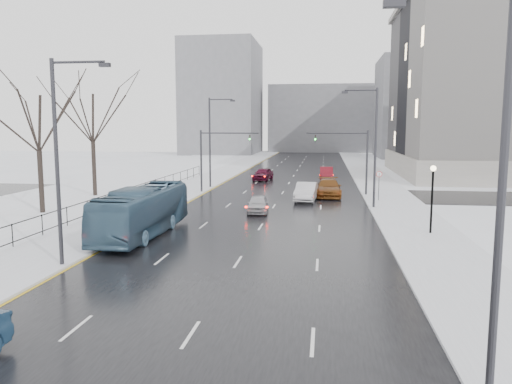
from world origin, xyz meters
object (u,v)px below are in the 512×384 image
at_px(sedan_right_distant, 326,173).
at_px(mast_signal_left, 211,154).
at_px(lamppost_r_mid, 432,189).
at_px(tree_park_d, 43,214).
at_px(streetlight_l_far, 212,138).
at_px(streetlight_l_near, 61,153).
at_px(no_uturn_sign, 379,177).
at_px(bus, 143,211).
at_px(sedan_center_far, 263,174).
at_px(sedan_center_near, 258,204).
at_px(tree_park_e, 95,196).
at_px(mast_signal_right, 356,155).
at_px(sedan_right_far, 328,188).
at_px(streetlight_r_near, 492,179).
at_px(streetlight_r_mid, 373,142).
at_px(sedan_right_near, 306,192).

bearing_deg(sedan_right_distant, mast_signal_left, -128.22).
relative_size(lamppost_r_mid, mast_signal_left, 0.66).
bearing_deg(tree_park_d, streetlight_l_far, 61.85).
relative_size(streetlight_l_near, streetlight_l_far, 1.00).
distance_m(no_uturn_sign, bus, 23.20).
height_order(streetlight_l_far, bus, streetlight_l_far).
height_order(tree_park_d, sedan_center_far, tree_park_d).
xyz_separation_m(no_uturn_sign, sedan_center_near, (-10.15, -7.31, -1.57)).
height_order(tree_park_e, streetlight_l_near, streetlight_l_near).
relative_size(streetlight_l_near, sedan_right_distant, 2.08).
height_order(mast_signal_right, sedan_right_far, mast_signal_right).
height_order(lamppost_r_mid, no_uturn_sign, lamppost_r_mid).
bearing_deg(streetlight_l_near, sedan_right_far, 64.36).
height_order(streetlight_l_near, sedan_right_far, streetlight_l_near).
relative_size(lamppost_r_mid, no_uturn_sign, 1.59).
bearing_deg(sedan_right_far, mast_signal_right, 24.40).
xyz_separation_m(streetlight_r_near, streetlight_l_near, (-16.33, 10.00, 0.00)).
height_order(mast_signal_left, bus, mast_signal_left).
xyz_separation_m(streetlight_r_mid, streetlight_l_near, (-16.33, -20.00, 0.00)).
bearing_deg(no_uturn_sign, streetlight_r_mid, -104.48).
bearing_deg(lamppost_r_mid, sedan_center_near, 150.77).
bearing_deg(tree_park_d, bus, -31.41).
height_order(bus, sedan_right_near, bus).
xyz_separation_m(sedan_right_near, sedan_right_far, (2.05, 3.22, 0.01)).
xyz_separation_m(sedan_right_far, sedan_right_distant, (-0.18, 16.66, -0.07)).
distance_m(streetlight_r_mid, sedan_center_near, 10.86).
height_order(tree_park_d, sedan_right_distant, tree_park_d).
height_order(mast_signal_right, bus, mast_signal_right).
bearing_deg(streetlight_r_near, mast_signal_left, 112.18).
xyz_separation_m(streetlight_l_far, sedan_center_far, (4.67, 8.60, -4.77)).
distance_m(streetlight_r_mid, sedan_right_distant, 24.18).
bearing_deg(sedan_right_far, streetlight_r_mid, -63.43).
bearing_deg(sedan_center_far, streetlight_l_near, -88.91).
height_order(streetlight_r_mid, streetlight_l_far, same).
bearing_deg(no_uturn_sign, streetlight_r_near, -91.74).
bearing_deg(sedan_right_distant, no_uturn_sign, -77.13).
xyz_separation_m(streetlight_l_far, lamppost_r_mid, (19.17, -22.00, -2.67)).
bearing_deg(sedan_right_near, lamppost_r_mid, -54.30).
distance_m(streetlight_r_mid, streetlight_l_far, 20.27).
relative_size(streetlight_l_near, bus, 0.91).
relative_size(streetlight_l_near, sedan_right_near, 1.94).
relative_size(tree_park_d, streetlight_r_near, 1.25).
bearing_deg(lamppost_r_mid, streetlight_r_mid, 105.82).
xyz_separation_m(streetlight_l_near, no_uturn_sign, (17.37, 24.00, -3.32)).
xyz_separation_m(lamppost_r_mid, sedan_center_near, (-11.95, 6.69, -2.21)).
xyz_separation_m(streetlight_r_near, no_uturn_sign, (1.03, 34.00, -3.32)).
bearing_deg(tree_park_d, sedan_right_near, 25.03).
bearing_deg(streetlight_l_near, lamppost_r_mid, 27.55).
bearing_deg(streetlight_l_near, tree_park_e, 112.69).
bearing_deg(streetlight_l_far, streetlight_r_near, -68.75).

